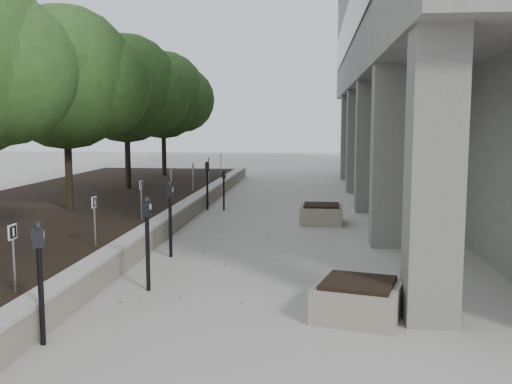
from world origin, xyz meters
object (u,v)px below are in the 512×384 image
at_px(parking_meter_4, 224,190).
at_px(planter_front, 358,299).
at_px(crabapple_tree_5, 163,113).
at_px(planter_back, 321,214).
at_px(crabapple_tree_3, 66,108).
at_px(parking_meter_1, 41,284).
at_px(parking_meter_3, 170,219).
at_px(parking_meter_2, 148,244).
at_px(crabapple_tree_4, 127,111).
at_px(parking_meter_5, 207,186).

xyz_separation_m(parking_meter_4, planter_front, (3.44, -9.70, -0.37)).
height_order(crabapple_tree_5, planter_back, crabapple_tree_5).
height_order(crabapple_tree_3, parking_meter_1, crabapple_tree_3).
bearing_deg(crabapple_tree_3, crabapple_tree_5, 90.00).
bearing_deg(parking_meter_3, crabapple_tree_3, 145.60).
relative_size(crabapple_tree_5, parking_meter_4, 4.29).
relative_size(crabapple_tree_3, planter_back, 4.78).
xyz_separation_m(crabapple_tree_3, parking_meter_2, (3.90, -5.94, -2.34)).
relative_size(crabapple_tree_3, crabapple_tree_5, 1.00).
distance_m(crabapple_tree_4, parking_meter_3, 9.60).
distance_m(crabapple_tree_5, planter_front, 18.63).
distance_m(crabapple_tree_5, parking_meter_3, 14.24).
xyz_separation_m(parking_meter_5, planter_back, (3.55, -2.14, -0.50)).
height_order(crabapple_tree_3, parking_meter_4, crabapple_tree_3).
distance_m(crabapple_tree_4, crabapple_tree_5, 5.00).
xyz_separation_m(crabapple_tree_4, parking_meter_4, (3.79, -2.23, -2.49)).
distance_m(crabapple_tree_4, parking_meter_1, 13.94).
bearing_deg(parking_meter_4, crabapple_tree_4, 163.44).
bearing_deg(planter_front, parking_meter_4, 109.50).
bearing_deg(crabapple_tree_4, planter_back, -32.11).
bearing_deg(crabapple_tree_4, parking_meter_1, -76.32).
distance_m(crabapple_tree_3, planter_front, 10.42).
distance_m(parking_meter_4, parking_meter_5, 0.57).
bearing_deg(planter_front, parking_meter_5, 112.08).
bearing_deg(crabapple_tree_5, parking_meter_3, -74.83).
xyz_separation_m(parking_meter_2, parking_meter_5, (-0.65, 8.81, -0.01)).
distance_m(parking_meter_5, planter_front, 10.60).
xyz_separation_m(crabapple_tree_3, planter_front, (7.23, -6.93, -2.85)).
distance_m(parking_meter_1, parking_meter_4, 11.13).
bearing_deg(crabapple_tree_5, planter_front, -66.89).
distance_m(crabapple_tree_3, parking_meter_1, 9.26).
height_order(crabapple_tree_3, parking_meter_3, crabapple_tree_3).
bearing_deg(planter_back, parking_meter_5, 148.89).
xyz_separation_m(crabapple_tree_5, parking_meter_4, (3.79, -7.23, -2.49)).
bearing_deg(parking_meter_2, parking_meter_4, 106.59).
bearing_deg(parking_meter_2, crabapple_tree_4, 125.52).
xyz_separation_m(parking_meter_1, parking_meter_5, (0.00, 11.22, -0.01)).
relative_size(parking_meter_4, planter_back, 1.12).
bearing_deg(parking_meter_5, crabapple_tree_3, -150.17).
bearing_deg(planter_back, planter_front, -86.81).
xyz_separation_m(crabapple_tree_3, parking_meter_4, (3.79, 2.77, -2.49)).
height_order(parking_meter_2, parking_meter_3, parking_meter_2).
bearing_deg(crabapple_tree_5, planter_back, -53.73).
height_order(parking_meter_2, parking_meter_5, parking_meter_2).
bearing_deg(parking_meter_1, crabapple_tree_3, 92.17).
bearing_deg(crabapple_tree_3, parking_meter_3, -44.02).
bearing_deg(parking_meter_1, crabapple_tree_5, 80.94).
bearing_deg(parking_meter_4, parking_meter_5, -177.38).
height_order(parking_meter_1, parking_meter_2, same).
height_order(crabapple_tree_5, parking_meter_2, crabapple_tree_5).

